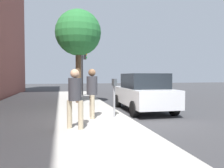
{
  "coord_description": "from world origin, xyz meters",
  "views": [
    {
      "loc": [
        -7.44,
        2.44,
        1.66
      ],
      "look_at": [
        0.98,
        0.44,
        1.34
      ],
      "focal_mm": 34.9,
      "sensor_mm": 36.0,
      "label": 1
    }
  ],
  "objects_px": {
    "parking_meter": "(114,89)",
    "pedestrian_bystander": "(75,94)",
    "traffic_signal": "(84,64)",
    "pedestrian_at_meter": "(92,89)",
    "street_tree": "(78,33)",
    "parked_sedan_near": "(143,92)"
  },
  "relations": [
    {
      "from": "parking_meter",
      "to": "pedestrian_bystander",
      "type": "distance_m",
      "value": 2.12
    },
    {
      "from": "parking_meter",
      "to": "pedestrian_bystander",
      "type": "xyz_separation_m",
      "value": [
        -1.48,
        1.53,
        -0.02
      ]
    },
    {
      "from": "pedestrian_bystander",
      "to": "parked_sedan_near",
      "type": "xyz_separation_m",
      "value": [
        3.34,
        -3.39,
        -0.25
      ]
    },
    {
      "from": "traffic_signal",
      "to": "pedestrian_bystander",
      "type": "bearing_deg",
      "value": 172.73
    },
    {
      "from": "pedestrian_at_meter",
      "to": "traffic_signal",
      "type": "bearing_deg",
      "value": 89.47
    },
    {
      "from": "parking_meter",
      "to": "parked_sedan_near",
      "type": "height_order",
      "value": "parked_sedan_near"
    },
    {
      "from": "pedestrian_at_meter",
      "to": "pedestrian_bystander",
      "type": "bearing_deg",
      "value": -112.06
    },
    {
      "from": "parking_meter",
      "to": "pedestrian_at_meter",
      "type": "xyz_separation_m",
      "value": [
        -0.02,
        0.83,
        0.02
      ]
    },
    {
      "from": "parked_sedan_near",
      "to": "street_tree",
      "type": "bearing_deg",
      "value": 44.68
    },
    {
      "from": "pedestrian_bystander",
      "to": "traffic_signal",
      "type": "bearing_deg",
      "value": 27.81
    },
    {
      "from": "pedestrian_at_meter",
      "to": "street_tree",
      "type": "xyz_separation_m",
      "value": [
        4.7,
        0.1,
        2.86
      ]
    },
    {
      "from": "parked_sedan_near",
      "to": "street_tree",
      "type": "relative_size",
      "value": 0.85
    },
    {
      "from": "street_tree",
      "to": "traffic_signal",
      "type": "relative_size",
      "value": 1.45
    },
    {
      "from": "street_tree",
      "to": "traffic_signal",
      "type": "xyz_separation_m",
      "value": [
        4.3,
        -0.73,
        -1.47
      ]
    },
    {
      "from": "pedestrian_at_meter",
      "to": "traffic_signal",
      "type": "height_order",
      "value": "traffic_signal"
    },
    {
      "from": "pedestrian_at_meter",
      "to": "street_tree",
      "type": "distance_m",
      "value": 5.5
    },
    {
      "from": "parking_meter",
      "to": "traffic_signal",
      "type": "relative_size",
      "value": 0.39
    },
    {
      "from": "traffic_signal",
      "to": "pedestrian_at_meter",
      "type": "bearing_deg",
      "value": 175.96
    },
    {
      "from": "parking_meter",
      "to": "traffic_signal",
      "type": "xyz_separation_m",
      "value": [
        8.98,
        0.19,
        1.41
      ]
    },
    {
      "from": "pedestrian_bystander",
      "to": "traffic_signal",
      "type": "distance_m",
      "value": 10.64
    },
    {
      "from": "parking_meter",
      "to": "street_tree",
      "type": "relative_size",
      "value": 0.27
    },
    {
      "from": "parking_meter",
      "to": "street_tree",
      "type": "height_order",
      "value": "street_tree"
    }
  ]
}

